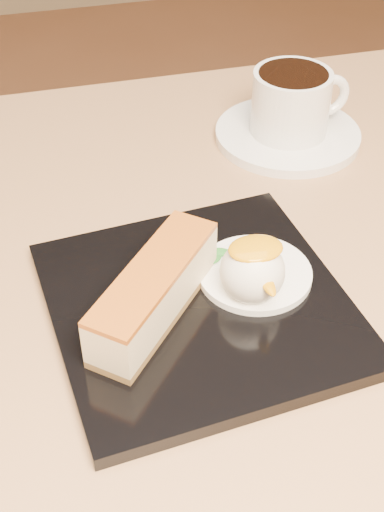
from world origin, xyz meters
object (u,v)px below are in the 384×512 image
object	(u,v)px
table	(174,442)
coffee_cup	(293,101)
cheesecake	(154,292)
saucer	(288,135)
dessert_plate	(199,306)
ice_cream_scoop	(252,272)

from	to	relation	value
table	coffee_cup	distance (m)	0.35
table	cheesecake	size ratio (longest dim) A/B	6.29
saucer	coffee_cup	distance (m)	0.04
cheesecake	saucer	distance (m)	0.30
dessert_plate	ice_cream_scoop	world-z (taller)	ice_cream_scoop
dessert_plate	table	bearing A→B (deg)	-166.73
table	coffee_cup	bearing A→B (deg)	51.40
ice_cream_scoop	coffee_cup	world-z (taller)	coffee_cup
dessert_plate	saucer	world-z (taller)	dessert_plate
cheesecake	saucer	world-z (taller)	cheesecake
table	saucer	size ratio (longest dim) A/B	5.33
saucer	coffee_cup	bearing A→B (deg)	5.09
ice_cream_scoop	saucer	xyz separation A→B (m)	(0.12, 0.23, -0.03)
coffee_cup	cheesecake	bearing A→B (deg)	-135.48
dessert_plate	cheesecake	size ratio (longest dim) A/B	1.73
table	dessert_plate	distance (m)	0.16
dessert_plate	ice_cream_scoop	distance (m)	0.05
cheesecake	coffee_cup	xyz separation A→B (m)	(0.19, 0.23, 0.01)
table	ice_cream_scoop	distance (m)	0.20
saucer	table	bearing A→B (deg)	-128.32
ice_cream_scoop	saucer	size ratio (longest dim) A/B	0.33
cheesecake	coffee_cup	bearing A→B (deg)	0.78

